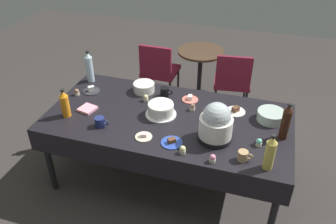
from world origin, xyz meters
name	(u,v)px	position (x,y,z in m)	size (l,w,h in m)	color
ground	(168,177)	(0.00, 0.00, 0.00)	(9.00, 9.00, 0.00)	#383330
potluck_table	(168,122)	(0.00, 0.00, 0.69)	(2.20, 1.10, 0.75)	black
frosted_layer_cake	(161,110)	(-0.07, 0.01, 0.81)	(0.28, 0.28, 0.12)	silver
slow_cooker	(216,123)	(0.46, -0.20, 0.91)	(0.28, 0.28, 0.34)	black
glass_salad_bowl	(271,116)	(0.89, 0.22, 0.79)	(0.24, 0.24, 0.09)	#B2C6BC
ceramic_snack_bowl	(144,87)	(-0.37, 0.36, 0.80)	(0.21, 0.21, 0.09)	silver
dessert_plate_cobalt	(172,142)	(0.14, -0.35, 0.76)	(0.18, 0.18, 0.04)	#2D4CB2
dessert_plate_coral	(190,99)	(0.12, 0.34, 0.76)	(0.16, 0.16, 0.05)	#E07266
dessert_plate_charcoal	(91,90)	(-0.88, 0.20, 0.76)	(0.17, 0.17, 0.06)	#2D2D33
dessert_plate_white	(235,111)	(0.57, 0.26, 0.76)	(0.18, 0.18, 0.05)	white
dessert_plate_cream	(144,136)	(-0.10, -0.35, 0.76)	(0.14, 0.14, 0.04)	beige
cupcake_vanilla	(183,150)	(0.26, -0.45, 0.78)	(0.05, 0.05, 0.07)	beige
cupcake_berry	(259,142)	(0.82, -0.18, 0.78)	(0.05, 0.05, 0.07)	beige
cupcake_cocoa	(77,92)	(-0.98, 0.10, 0.78)	(0.05, 0.05, 0.07)	beige
cupcake_lemon	(146,98)	(-0.28, 0.19, 0.78)	(0.05, 0.05, 0.07)	beige
cupcake_rose	(192,107)	(0.18, 0.17, 0.78)	(0.05, 0.05, 0.07)	beige
cupcake_mint	(213,158)	(0.50, -0.48, 0.78)	(0.05, 0.05, 0.07)	beige
soda_bottle_water	(89,67)	(-0.99, 0.40, 0.91)	(0.08, 0.08, 0.34)	silver
soda_bottle_cola	(286,122)	(1.00, -0.01, 0.91)	(0.07, 0.07, 0.33)	#33190F
soda_bottle_ginger_ale	(270,153)	(0.90, -0.42, 0.89)	(0.08, 0.08, 0.30)	gold
soda_bottle_orange_juice	(65,104)	(-0.88, -0.26, 0.88)	(0.08, 0.08, 0.27)	orange
coffee_mug_black	(165,92)	(-0.14, 0.34, 0.80)	(0.13, 0.08, 0.09)	black
coffee_mug_tan	(243,156)	(0.72, -0.39, 0.79)	(0.12, 0.08, 0.08)	tan
coffee_mug_navy	(100,122)	(-0.52, -0.31, 0.79)	(0.13, 0.09, 0.09)	navy
paper_napkin_stack	(87,109)	(-0.75, -0.12, 0.76)	(0.14, 0.14, 0.02)	pink
maroon_chair_left	(159,69)	(-0.55, 1.37, 0.49)	(0.45, 0.45, 0.85)	maroon
maroon_chair_right	(232,79)	(0.41, 1.37, 0.49)	(0.49, 0.49, 0.85)	maroon
round_cafe_table	(200,66)	(-0.05, 1.60, 0.50)	(0.60, 0.60, 0.72)	#473323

